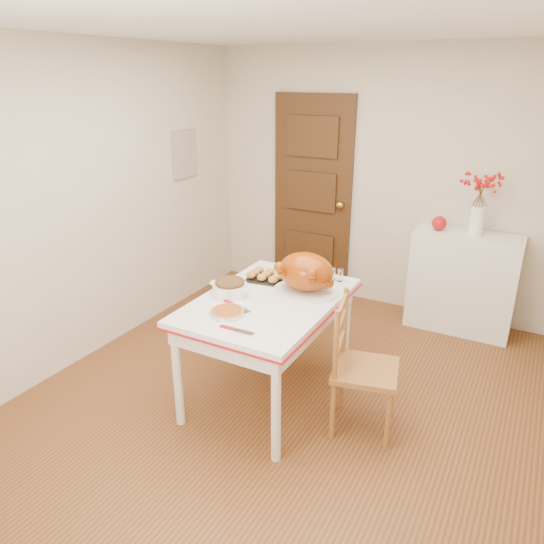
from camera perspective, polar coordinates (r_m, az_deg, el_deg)
The scene contains 20 objects.
floor at distance 3.88m, azimuth 1.37°, elevation -13.86°, with size 3.50×4.00×0.00m, color #4F2F14.
ceiling at distance 3.18m, azimuth 1.81°, elevation 26.10°, with size 3.50×4.00×0.00m, color white.
wall_back at distance 5.13m, azimuth 11.98°, elevation 9.80°, with size 3.50×0.00×2.50m, color beige.
wall_front at distance 1.93m, azimuth -27.42°, elevation -12.03°, with size 3.50×0.00×2.50m, color beige.
wall_left at distance 4.37m, azimuth -19.45°, elevation 7.10°, with size 0.00×4.00×2.50m, color beige.
door_back at distance 5.39m, azimuth 4.53°, elevation 8.33°, with size 0.85×0.06×2.06m, color #381E0F.
photo_board at distance 5.18m, azimuth -9.73°, elevation 12.87°, with size 0.03×0.35×0.45m, color #ABA188.
sideboard at distance 4.96m, azimuth 20.50°, elevation -1.09°, with size 0.91×0.41×0.91m, color white.
kitchen_table at distance 3.70m, azimuth -0.38°, elevation -8.53°, with size 0.90×1.31×0.78m, color white, non-canonical shape.
chair_oak at distance 3.41m, azimuth 10.43°, elevation -10.41°, with size 0.41×0.41×0.93m, color #A26E35, non-canonical shape.
berry_vase at distance 4.75m, azimuth 22.13°, elevation 6.93°, with size 0.28×0.28×0.54m, color white, non-canonical shape.
apple at distance 4.84m, azimuth 18.18°, elevation 5.20°, with size 0.13×0.13×0.13m, color #AA0F14.
turkey_platter at distance 3.56m, azimuth 3.80°, elevation -0.20°, with size 0.46×0.37×0.29m, color #9D3C06, non-canonical shape.
pumpkin_pie at distance 3.30m, azimuth -5.02°, elevation -4.38°, with size 0.22×0.22×0.05m, color #954A15.
stuffing_dish at distance 3.58m, azimuth -4.72°, elevation -1.61°, with size 0.31×0.24×0.12m, color brown, non-canonical shape.
rolls_tray at distance 3.82m, azimuth -0.68°, elevation -0.40°, with size 0.27×0.21×0.07m, color #BD7733, non-canonical shape.
pie_server at distance 3.10m, azimuth -3.97°, elevation -6.47°, with size 0.23×0.07×0.01m, color silver, non-canonical shape.
carving_knife at distance 3.41m, azimuth -4.04°, elevation -3.78°, with size 0.27×0.06×0.01m, color silver, non-canonical shape.
drinking_glass at distance 3.92m, azimuth 4.62°, elevation 0.44°, with size 0.07×0.07×0.12m, color white.
shaker_pair at distance 3.84m, azimuth 7.21°, elevation -0.24°, with size 0.10×0.04×0.10m, color white, non-canonical shape.
Camera 1 is at (1.44, -2.82, 2.23)m, focal length 33.70 mm.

